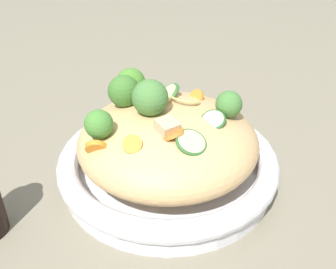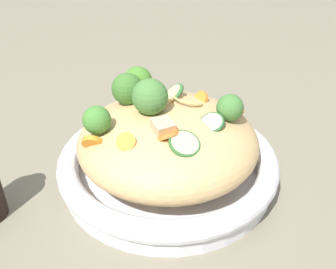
% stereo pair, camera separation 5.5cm
% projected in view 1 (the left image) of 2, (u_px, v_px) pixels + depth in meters
% --- Properties ---
extents(ground_plane, '(3.00, 3.00, 0.00)m').
position_uv_depth(ground_plane, '(168.00, 177.00, 0.60)').
color(ground_plane, gray).
extents(serving_bowl, '(0.33, 0.33, 0.05)m').
position_uv_depth(serving_bowl, '(168.00, 164.00, 0.58)').
color(serving_bowl, white).
rests_on(serving_bowl, ground_plane).
extents(noodle_heap, '(0.26, 0.26, 0.11)m').
position_uv_depth(noodle_heap, '(168.00, 140.00, 0.56)').
color(noodle_heap, tan).
rests_on(noodle_heap, serving_bowl).
extents(broccoli_florets, '(0.20, 0.22, 0.08)m').
position_uv_depth(broccoli_florets, '(142.00, 97.00, 0.55)').
color(broccoli_florets, '#97C37A').
rests_on(broccoli_florets, serving_bowl).
extents(carrot_coins, '(0.10, 0.25, 0.04)m').
position_uv_depth(carrot_coins, '(159.00, 130.00, 0.51)').
color(carrot_coins, orange).
rests_on(carrot_coins, serving_bowl).
extents(zucchini_slices, '(0.17, 0.15, 0.04)m').
position_uv_depth(zucchini_slices, '(198.00, 113.00, 0.54)').
color(zucchini_slices, beige).
rests_on(zucchini_slices, serving_bowl).
extents(chicken_chunks, '(0.09, 0.05, 0.03)m').
position_uv_depth(chicken_chunks, '(161.00, 115.00, 0.52)').
color(chicken_chunks, '#C7B288').
rests_on(chicken_chunks, serving_bowl).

